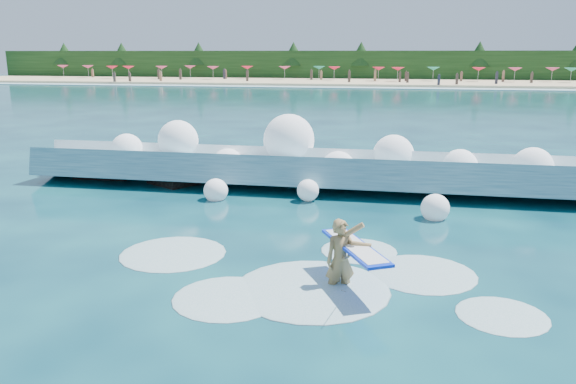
% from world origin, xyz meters
% --- Properties ---
extents(ground, '(200.00, 200.00, 0.00)m').
position_xyz_m(ground, '(0.00, 0.00, 0.00)').
color(ground, '#07283A').
rests_on(ground, ground).
extents(beach, '(140.00, 20.00, 0.40)m').
position_xyz_m(beach, '(0.00, 78.00, 0.20)').
color(beach, tan).
rests_on(beach, ground).
extents(wet_band, '(140.00, 5.00, 0.08)m').
position_xyz_m(wet_band, '(0.00, 67.00, 0.04)').
color(wet_band, silver).
rests_on(wet_band, ground).
extents(treeline, '(140.00, 4.00, 5.00)m').
position_xyz_m(treeline, '(0.00, 88.00, 2.50)').
color(treeline, black).
rests_on(treeline, ground).
extents(breaking_wave, '(20.04, 3.05, 1.73)m').
position_xyz_m(breaking_wave, '(1.24, 7.68, 0.60)').
color(breaking_wave, teal).
rests_on(breaking_wave, ground).
extents(rock_cluster, '(7.88, 3.16, 1.24)m').
position_xyz_m(rock_cluster, '(-4.14, 7.97, 0.39)').
color(rock_cluster, black).
rests_on(rock_cluster, ground).
extents(surfer_with_board, '(1.59, 2.87, 1.72)m').
position_xyz_m(surfer_with_board, '(3.21, -0.90, 0.63)').
color(surfer_with_board, '#987647').
rests_on(surfer_with_board, ground).
extents(wave_spray, '(15.32, 5.05, 2.61)m').
position_xyz_m(wave_spray, '(1.18, 7.59, 1.18)').
color(wave_spray, white).
rests_on(wave_spray, ground).
extents(surf_foam, '(9.19, 5.18, 0.16)m').
position_xyz_m(surf_foam, '(2.32, -0.59, 0.00)').
color(surf_foam, silver).
rests_on(surf_foam, ground).
extents(beach_umbrellas, '(113.08, 6.62, 0.50)m').
position_xyz_m(beach_umbrellas, '(-0.22, 79.53, 2.25)').
color(beach_umbrellas, '#C33969').
rests_on(beach_umbrellas, ground).
extents(beachgoers, '(98.71, 13.24, 1.93)m').
position_xyz_m(beachgoers, '(12.10, 74.71, 1.08)').
color(beachgoers, '#3F332D').
rests_on(beachgoers, ground).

